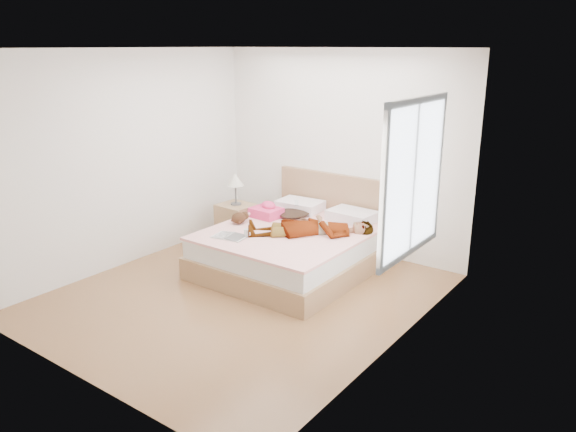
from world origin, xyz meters
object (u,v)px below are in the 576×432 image
Objects in this scene: bed at (297,246)px; magazine at (230,236)px; plush_toy at (240,218)px; woman at (311,224)px; towel at (267,211)px; coffee_mug at (247,233)px; nightstand at (236,221)px; phone at (296,203)px.

magazine is at bearing -119.21° from bed.
bed is at bearing 22.95° from plush_toy.
woman reaches higher than towel.
coffee_mug is 0.12× the size of nightstand.
bed reaches higher than magazine.
towel is 1.48× the size of plush_toy.
towel is 0.79m from coffee_mug.
woman is 3.55× the size of magazine.
magazine is (0.15, -0.88, -0.07)m from towel.
bed is at bearing 65.91° from coffee_mug.
bed is (0.25, -0.33, -0.43)m from phone.
magazine is 0.53m from plush_toy.
plush_toy is (-0.67, -0.28, 0.31)m from bed.
woman is 0.84m from towel.
woman is at bearing 45.98° from coffee_mug.
magazine is 0.43× the size of nightstand.
phone is at bearing 32.89° from towel.
phone reaches higher than coffee_mug.
woman is 1.51× the size of nightstand.
plush_toy is at bearing -157.05° from bed.
nightstand reaches higher than coffee_mug.
phone is at bearing -166.48° from woman.
plush_toy is at bearing 140.57° from coffee_mug.
magazine is at bearing -52.31° from nightstand.
towel reaches higher than coffee_mug.
phone is 0.10× the size of nightstand.
phone is at bearing 80.98° from magazine.
bed is at bearing -12.65° from towel.
coffee_mug is (-0.52, -0.54, -0.06)m from woman.
woman is 0.95m from plush_toy.
plush_toy is at bearing -162.10° from phone.
woman reaches higher than plush_toy.
nightstand is at bearing 135.29° from plush_toy.
towel is at bearing -6.55° from nightstand.
nightstand is at bearing 137.56° from coffee_mug.
woman is 3.83× the size of towel.
coffee_mug is at bearing -68.13° from towel.
nightstand reaches higher than magazine.
bed is at bearing -9.59° from nightstand.
nightstand is (-0.88, 0.80, -0.23)m from coffee_mug.
woman is 14.61× the size of phone.
bed is 0.89m from magazine.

